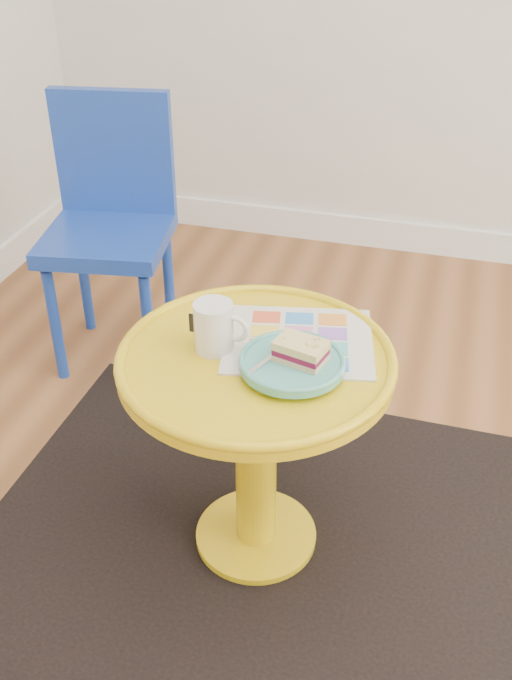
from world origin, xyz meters
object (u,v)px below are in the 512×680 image
(newspaper, at_px, (298,341))
(mug, at_px, (215,326))
(chair, at_px, (111,214))
(plate, at_px, (292,364))
(side_table, at_px, (256,415))

(newspaper, relative_size, mug, 2.65)
(chair, xyz_separation_m, plate, (0.73, -0.73, 0.09))
(plate, bearing_deg, side_table, 159.11)
(mug, xyz_separation_m, plate, (0.17, -0.04, -0.04))
(side_table, distance_m, plate, 0.19)
(side_table, bearing_deg, chair, 132.96)
(side_table, height_order, chair, chair)
(mug, height_order, plate, mug)
(plate, bearing_deg, newspaper, 96.41)
(newspaper, bearing_deg, chair, 127.51)
(newspaper, distance_m, plate, 0.11)
(chair, bearing_deg, side_table, -56.28)
(chair, xyz_separation_m, newspaper, (0.72, -0.62, 0.07))
(chair, height_order, newspaper, chair)
(mug, bearing_deg, side_table, -0.38)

